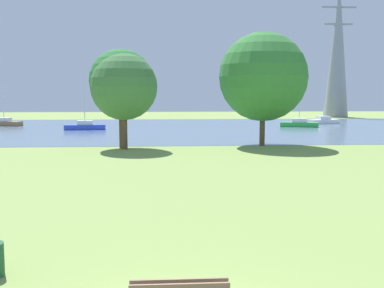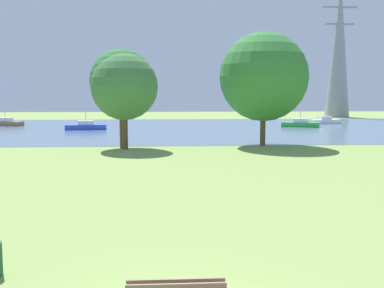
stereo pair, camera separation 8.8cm
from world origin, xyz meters
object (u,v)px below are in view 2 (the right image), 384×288
Objects in this scene: sailboat_white at (324,121)px; sailboat_blue at (86,126)px; sailboat_green at (300,124)px; tree_mid_shore at (264,77)px; sailboat_brown at (5,122)px; electricity_pylon at (339,49)px; tree_east_near at (122,81)px; tree_west_far at (124,87)px.

sailboat_blue is at bearing -164.75° from sailboat_white.
tree_mid_shore is (-9.44, -20.91, 5.25)m from sailboat_green.
sailboat_white is 33.47m from sailboat_blue.
sailboat_brown is at bearing -178.37° from sailboat_white.
tree_mid_shore reaches higher than sailboat_white.
electricity_pylon is (41.35, 27.87, 11.95)m from sailboat_blue.
tree_mid_shore reaches higher than sailboat_blue.
tree_east_near is at bearing -133.78° from sailboat_green.
tree_west_far reaches higher than sailboat_brown.
sailboat_brown is (-38.94, 4.64, 0.01)m from sailboat_green.
sailboat_white is 0.30× the size of electricity_pylon.
tree_east_near is at bearing -72.45° from sailboat_blue.
sailboat_brown is 33.12m from tree_west_far.
sailboat_green is at bearing 65.70° from tree_mid_shore.
sailboat_blue is 0.93× the size of tree_east_near.
tree_west_far is 59.63m from electricity_pylon.
tree_east_near is at bearing -127.03° from electricity_pylon.
tree_west_far is at bearing -132.43° from sailboat_green.
sailboat_green is 0.69× the size of tree_west_far.
tree_east_near is 0.93m from tree_west_far.
sailboat_blue is 21.18m from tree_west_far.
electricity_pylon is (14.37, 24.97, 11.98)m from sailboat_green.
electricity_pylon reaches higher than sailboat_brown.
sailboat_brown is 0.83× the size of tree_east_near.
tree_east_near is 59.12m from electricity_pylon.
tree_mid_shore is at bearing -118.82° from sailboat_white.
sailboat_white reaches higher than tree_west_far.
sailboat_blue reaches higher than sailboat_green.
sailboat_blue is 25.67m from tree_mid_shore.
tree_west_far is (6.27, -19.75, 4.38)m from sailboat_blue.
sailboat_blue is at bearing 107.63° from tree_west_far.
tree_east_near is (-20.98, -21.89, 4.87)m from sailboat_green.
sailboat_white is 0.80× the size of tree_mid_shore.
sailboat_brown is 0.26× the size of electricity_pylon.
sailboat_blue is at bearing 134.26° from tree_mid_shore.
sailboat_blue is 14.14m from sailboat_brown.
tree_west_far is 11.43m from tree_mid_shore.
sailboat_blue is 0.78× the size of tree_mid_shore.
sailboat_blue is 51.28m from electricity_pylon.
tree_mid_shore is 0.38× the size of electricity_pylon.
tree_west_far is 0.30× the size of electricity_pylon.
electricity_pylon reaches higher than sailboat_blue.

